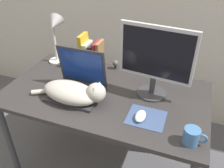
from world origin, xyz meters
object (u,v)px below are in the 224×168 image
book_row (91,54)px  webcam (115,64)px  desk_lamp (55,31)px  computer_mouse (140,116)px  cat (74,92)px  laptop (77,85)px  mug (192,136)px  external_monitor (155,59)px

book_row → webcam: 0.20m
desk_lamp → computer_mouse: bearing=-27.9°
cat → book_row: 0.45m
laptop → webcam: bearing=72.3°
computer_mouse → book_row: bearing=138.2°
laptop → mug: (0.74, -0.20, -0.01)m
cat → desk_lamp: (-0.35, 0.39, 0.21)m
cat → computer_mouse: (0.43, -0.02, -0.05)m
mug → external_monitor: bearing=128.3°
webcam → external_monitor: bearing=-34.8°
cat → desk_lamp: 0.56m
cat → computer_mouse: size_ratio=4.71×
external_monitor → mug: (0.28, -0.35, -0.21)m
laptop → computer_mouse: (0.45, -0.11, -0.04)m
laptop → computer_mouse: bearing=-13.7°
external_monitor → webcam: size_ratio=6.59×
mug → computer_mouse: bearing=162.6°
cat → computer_mouse: 0.43m
laptop → desk_lamp: bearing=137.0°
computer_mouse → webcam: 0.59m
webcam → mug: mug is taller
book_row → desk_lamp: bearing=-169.7°
cat → webcam: cat is taller
cat → desk_lamp: size_ratio=1.22×
external_monitor → desk_lamp: bearing=169.1°
computer_mouse → desk_lamp: 0.91m
computer_mouse → book_row: 0.69m
laptop → desk_lamp: size_ratio=0.81×
webcam → computer_mouse: bearing=-56.3°
mug → webcam: bearing=136.4°
external_monitor → mug: 0.49m
external_monitor → desk_lamp: size_ratio=1.12×
external_monitor → desk_lamp: external_monitor is taller
desk_lamp → webcam: 0.51m
cat → mug: bearing=-8.7°
external_monitor → computer_mouse: 0.35m
desk_lamp → book_row: bearing=10.3°
cat → book_row: book_row is taller
book_row → webcam: size_ratio=3.71×
computer_mouse → cat: bearing=177.4°
laptop → cat: size_ratio=0.67×
webcam → laptop: bearing=-107.7°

